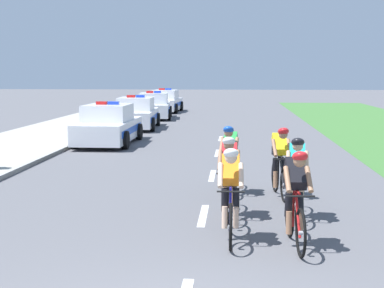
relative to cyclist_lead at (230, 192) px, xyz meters
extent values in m
cube|color=#A3A099|center=(-7.76, 10.26, -0.73)|extent=(4.15, 60.00, 0.12)
cube|color=#9E9E99|center=(-5.77, 10.26, -0.72)|extent=(0.16, 60.00, 0.13)
cube|color=white|center=(-0.51, 1.51, -0.78)|extent=(0.14, 1.60, 0.01)
cube|color=white|center=(-0.51, 5.51, -0.78)|extent=(0.14, 1.60, 0.01)
cube|color=white|center=(-0.51, 9.51, -0.78)|extent=(0.14, 1.60, 0.01)
cube|color=white|center=(-0.51, 13.51, -0.78)|extent=(0.14, 1.60, 0.01)
torus|color=black|center=(0.01, -0.48, -0.42)|extent=(0.06, 0.72, 0.72)
cylinder|color=#99999E|center=(0.01, -0.48, -0.42)|extent=(0.06, 0.06, 0.06)
torus|color=black|center=(-0.01, 0.52, -0.42)|extent=(0.06, 0.72, 0.72)
cylinder|color=#99999E|center=(-0.01, 0.52, -0.42)|extent=(0.06, 0.06, 0.06)
cylinder|color=#1E1E99|center=(0.00, -0.03, 0.11)|extent=(0.05, 0.55, 0.04)
cylinder|color=#1E1E99|center=(0.00, -0.20, -0.21)|extent=(0.05, 0.48, 0.63)
cylinder|color=#1E1E99|center=(0.00, 0.17, -0.19)|extent=(0.04, 0.04, 0.65)
cylinder|color=black|center=(0.01, -0.38, 0.09)|extent=(0.42, 0.04, 0.03)
cube|color=black|center=(0.00, 0.17, 0.15)|extent=(0.10, 0.22, 0.05)
cube|color=orange|center=(0.00, 0.05, 0.35)|extent=(0.29, 0.55, 0.46)
cube|color=black|center=(0.00, 0.16, 0.19)|extent=(0.28, 0.20, 0.18)
cylinder|color=black|center=(0.09, 0.11, -0.15)|extent=(0.11, 0.23, 0.40)
cylinder|color=beige|center=(0.09, 0.03, -0.41)|extent=(0.09, 0.16, 0.36)
cylinder|color=black|center=(-0.09, 0.11, -0.15)|extent=(0.11, 0.17, 0.40)
cylinder|color=beige|center=(-0.09, 0.03, -0.41)|extent=(0.09, 0.12, 0.36)
cylinder|color=beige|center=(0.16, -0.16, 0.30)|extent=(0.08, 0.40, 0.35)
cylinder|color=beige|center=(-0.16, -0.17, 0.30)|extent=(0.08, 0.40, 0.35)
sphere|color=beige|center=(0.00, -0.25, 0.59)|extent=(0.19, 0.19, 0.19)
ellipsoid|color=white|center=(0.00, -0.26, 0.66)|extent=(0.24, 0.32, 0.24)
torus|color=black|center=(1.02, -0.71, -0.42)|extent=(0.09, 0.73, 0.72)
cylinder|color=#99999E|center=(1.02, -0.71, -0.42)|extent=(0.06, 0.06, 0.06)
torus|color=black|center=(0.96, 0.29, -0.42)|extent=(0.09, 0.73, 0.72)
cylinder|color=#99999E|center=(0.96, 0.29, -0.42)|extent=(0.06, 0.06, 0.06)
cylinder|color=#B21919|center=(0.99, -0.26, 0.11)|extent=(0.07, 0.55, 0.04)
cylinder|color=#B21919|center=(1.00, -0.44, -0.21)|extent=(0.07, 0.48, 0.63)
cylinder|color=#B21919|center=(0.98, -0.06, -0.19)|extent=(0.04, 0.04, 0.65)
cylinder|color=black|center=(1.02, -0.61, 0.09)|extent=(0.42, 0.05, 0.03)
cube|color=black|center=(0.98, -0.06, 0.15)|extent=(0.11, 0.23, 0.05)
cube|color=black|center=(0.99, -0.19, 0.35)|extent=(0.31, 0.56, 0.46)
cube|color=black|center=(0.98, -0.07, 0.19)|extent=(0.29, 0.22, 0.18)
cylinder|color=black|center=(1.07, -0.12, -0.15)|extent=(0.12, 0.23, 0.40)
cylinder|color=#9E7051|center=(1.08, -0.20, -0.41)|extent=(0.10, 0.16, 0.36)
cylinder|color=black|center=(0.89, -0.13, -0.15)|extent=(0.12, 0.18, 0.40)
cylinder|color=#9E7051|center=(0.90, -0.21, -0.41)|extent=(0.10, 0.13, 0.36)
cylinder|color=#9E7051|center=(1.16, -0.39, 0.30)|extent=(0.10, 0.41, 0.35)
cylinder|color=#9E7051|center=(0.84, -0.41, 0.30)|extent=(0.10, 0.41, 0.35)
sphere|color=#9E7051|center=(1.01, -0.49, 0.59)|extent=(0.19, 0.19, 0.19)
ellipsoid|color=red|center=(1.01, -0.50, 0.66)|extent=(0.25, 0.33, 0.24)
torus|color=black|center=(-0.05, 0.99, -0.42)|extent=(0.06, 0.72, 0.72)
cylinder|color=#99999E|center=(-0.05, 0.99, -0.42)|extent=(0.06, 0.06, 0.06)
torus|color=black|center=(-0.03, 1.99, -0.42)|extent=(0.06, 0.72, 0.72)
cylinder|color=#99999E|center=(-0.03, 1.99, -0.42)|extent=(0.06, 0.06, 0.06)
cylinder|color=#B21919|center=(-0.04, 1.44, 0.11)|extent=(0.05, 0.55, 0.04)
cylinder|color=#B21919|center=(-0.05, 1.27, -0.21)|extent=(0.05, 0.48, 0.63)
cylinder|color=#B21919|center=(-0.04, 1.64, -0.19)|extent=(0.04, 0.04, 0.65)
cylinder|color=black|center=(-0.05, 1.09, 0.09)|extent=(0.42, 0.04, 0.03)
cube|color=black|center=(-0.04, 1.64, 0.15)|extent=(0.10, 0.22, 0.05)
cube|color=red|center=(-0.04, 1.52, 0.35)|extent=(0.29, 0.55, 0.45)
cube|color=black|center=(-0.04, 1.63, 0.19)|extent=(0.28, 0.21, 0.18)
cylinder|color=black|center=(0.05, 1.58, -0.15)|extent=(0.11, 0.23, 0.40)
cylinder|color=#9E7051|center=(0.05, 1.50, -0.41)|extent=(0.09, 0.16, 0.36)
cylinder|color=black|center=(-0.13, 1.58, -0.15)|extent=(0.11, 0.17, 0.40)
cylinder|color=#9E7051|center=(-0.13, 1.50, -0.41)|extent=(0.09, 0.12, 0.36)
cylinder|color=#9E7051|center=(0.12, 1.30, 0.30)|extent=(0.08, 0.40, 0.35)
cylinder|color=#9E7051|center=(-0.20, 1.30, 0.30)|extent=(0.08, 0.40, 0.35)
sphere|color=#9E7051|center=(-0.05, 1.22, 0.59)|extent=(0.19, 0.19, 0.19)
ellipsoid|color=white|center=(-0.05, 1.21, 0.66)|extent=(0.24, 0.32, 0.24)
torus|color=black|center=(1.14, 0.95, -0.42)|extent=(0.11, 0.72, 0.72)
cylinder|color=#99999E|center=(1.14, 0.95, -0.42)|extent=(0.07, 0.07, 0.06)
torus|color=black|center=(1.24, 1.94, -0.42)|extent=(0.11, 0.72, 0.72)
cylinder|color=#99999E|center=(1.24, 1.94, -0.42)|extent=(0.07, 0.07, 0.06)
cylinder|color=white|center=(1.18, 1.40, 0.11)|extent=(0.09, 0.55, 0.04)
cylinder|color=white|center=(1.17, 1.22, -0.21)|extent=(0.09, 0.48, 0.63)
cylinder|color=white|center=(1.20, 1.60, -0.19)|extent=(0.04, 0.04, 0.65)
cylinder|color=black|center=(1.15, 1.05, 0.09)|extent=(0.42, 0.07, 0.03)
cube|color=black|center=(1.20, 1.60, 0.15)|extent=(0.12, 0.23, 0.05)
cube|color=#19B2B7|center=(1.19, 1.47, 0.35)|extent=(0.33, 0.56, 0.47)
cube|color=black|center=(1.20, 1.59, 0.19)|extent=(0.30, 0.23, 0.18)
cylinder|color=black|center=(1.29, 1.53, -0.15)|extent=(0.13, 0.23, 0.40)
cylinder|color=tan|center=(1.28, 1.45, -0.41)|extent=(0.10, 0.16, 0.36)
cylinder|color=black|center=(1.11, 1.54, -0.15)|extent=(0.13, 0.18, 0.40)
cylinder|color=tan|center=(1.10, 1.46, -0.41)|extent=(0.10, 0.13, 0.36)
cylinder|color=tan|center=(1.33, 1.24, 0.30)|extent=(0.11, 0.41, 0.35)
cylinder|color=tan|center=(1.01, 1.27, 0.30)|extent=(0.11, 0.41, 0.35)
sphere|color=tan|center=(1.16, 1.17, 0.59)|extent=(0.19, 0.19, 0.19)
ellipsoid|color=black|center=(1.16, 1.16, 0.66)|extent=(0.26, 0.34, 0.24)
torus|color=black|center=(-0.10, 2.96, -0.42)|extent=(0.12, 0.72, 0.72)
cylinder|color=#99999E|center=(-0.10, 2.96, -0.42)|extent=(0.07, 0.07, 0.06)
torus|color=black|center=(0.00, 3.95, -0.42)|extent=(0.12, 0.72, 0.72)
cylinder|color=#99999E|center=(0.00, 3.95, -0.42)|extent=(0.07, 0.07, 0.06)
cylinder|color=#1E1E99|center=(-0.05, 3.40, 0.11)|extent=(0.09, 0.55, 0.04)
cylinder|color=#1E1E99|center=(-0.07, 3.23, -0.21)|extent=(0.09, 0.48, 0.63)
cylinder|color=#1E1E99|center=(-0.03, 3.60, -0.19)|extent=(0.04, 0.04, 0.65)
cylinder|color=black|center=(-0.09, 3.06, 0.09)|extent=(0.42, 0.07, 0.03)
cube|color=black|center=(-0.03, 3.60, 0.15)|extent=(0.12, 0.23, 0.05)
cube|color=green|center=(-0.05, 3.48, 0.35)|extent=(0.33, 0.58, 0.44)
cube|color=black|center=(-0.03, 3.59, 0.19)|extent=(0.30, 0.23, 0.18)
cylinder|color=black|center=(0.05, 3.53, -0.15)|extent=(0.13, 0.23, 0.40)
cylinder|color=#9E7051|center=(0.04, 3.45, -0.41)|extent=(0.11, 0.16, 0.36)
cylinder|color=black|center=(-0.13, 3.55, -0.15)|extent=(0.13, 0.18, 0.40)
cylinder|color=#9E7051|center=(-0.14, 3.47, -0.41)|extent=(0.10, 0.13, 0.36)
cylinder|color=#9E7051|center=(0.09, 3.25, 0.30)|extent=(0.12, 0.41, 0.35)
cylinder|color=#9E7051|center=(-0.23, 3.28, 0.30)|extent=(0.12, 0.41, 0.35)
sphere|color=#9E7051|center=(-0.08, 3.18, 0.59)|extent=(0.19, 0.19, 0.19)
ellipsoid|color=blue|center=(-0.08, 3.17, 0.66)|extent=(0.26, 0.34, 0.24)
torus|color=black|center=(1.08, 2.72, -0.42)|extent=(0.13, 0.72, 0.72)
cylinder|color=#99999E|center=(1.08, 2.72, -0.42)|extent=(0.07, 0.07, 0.06)
torus|color=black|center=(0.97, 3.71, -0.42)|extent=(0.13, 0.72, 0.72)
cylinder|color=#99999E|center=(0.97, 3.71, -0.42)|extent=(0.07, 0.07, 0.06)
cylinder|color=black|center=(1.03, 3.16, 0.11)|extent=(0.10, 0.55, 0.04)
cylinder|color=black|center=(1.05, 2.99, -0.21)|extent=(0.10, 0.48, 0.63)
cylinder|color=black|center=(1.01, 3.36, -0.19)|extent=(0.04, 0.04, 0.65)
cylinder|color=black|center=(1.07, 2.81, 0.09)|extent=(0.42, 0.08, 0.03)
cube|color=black|center=(1.01, 3.36, 0.15)|extent=(0.12, 0.23, 0.05)
cube|color=yellow|center=(1.02, 3.24, 0.35)|extent=(0.34, 0.58, 0.45)
cube|color=black|center=(1.01, 3.35, 0.19)|extent=(0.30, 0.23, 0.18)
cylinder|color=black|center=(1.11, 3.31, -0.15)|extent=(0.14, 0.23, 0.40)
cylinder|color=#9E7051|center=(1.11, 3.23, -0.41)|extent=(0.11, 0.16, 0.36)
cylinder|color=black|center=(0.93, 3.29, -0.15)|extent=(0.13, 0.18, 0.40)
cylinder|color=#9E7051|center=(0.94, 3.21, -0.41)|extent=(0.10, 0.13, 0.36)
cylinder|color=#9E7051|center=(1.21, 3.04, 0.30)|extent=(0.12, 0.41, 0.35)
cylinder|color=#9E7051|center=(0.89, 3.00, 0.30)|extent=(0.12, 0.41, 0.35)
sphere|color=#9E7051|center=(1.06, 2.94, 0.59)|extent=(0.19, 0.19, 0.19)
ellipsoid|color=red|center=(1.06, 2.93, 0.66)|extent=(0.26, 0.34, 0.24)
cube|color=white|center=(-4.64, 11.56, -0.27)|extent=(1.77, 4.40, 0.72)
cube|color=white|center=(-4.64, 11.46, 0.39)|extent=(1.56, 2.10, 0.60)
cube|color=#283342|center=(-4.64, 12.47, 0.37)|extent=(1.44, 0.08, 0.51)
cube|color=#1947B2|center=(-5.52, 11.56, -0.25)|extent=(0.02, 3.74, 0.24)
cube|color=#1947B2|center=(-3.75, 11.55, -0.25)|extent=(0.02, 3.74, 0.24)
cube|color=red|center=(-4.86, 11.46, 0.75)|extent=(0.40, 0.18, 0.11)
cube|color=blue|center=(-4.42, 11.46, 0.75)|extent=(0.40, 0.18, 0.11)
cylinder|color=black|center=(-5.53, 12.92, -0.47)|extent=(0.20, 0.64, 0.64)
cylinder|color=black|center=(-3.73, 12.92, -0.47)|extent=(0.20, 0.64, 0.64)
cylinder|color=black|center=(-5.54, 10.19, -0.47)|extent=(0.20, 0.64, 0.64)
cylinder|color=black|center=(-3.74, 10.19, -0.47)|extent=(0.20, 0.64, 0.64)
cube|color=white|center=(-4.64, 17.28, -0.27)|extent=(1.98, 4.48, 0.72)
cube|color=white|center=(-4.63, 17.18, 0.39)|extent=(1.67, 2.18, 0.60)
cube|color=#283342|center=(-4.68, 18.19, 0.37)|extent=(1.44, 0.15, 0.51)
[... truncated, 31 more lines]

